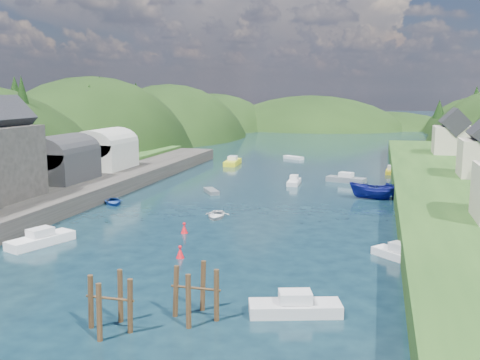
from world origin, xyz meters
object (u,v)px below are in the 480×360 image
(channel_buoy_far, at_px, (184,228))
(piling_cluster_far, at_px, (196,297))
(piling_cluster_near, at_px, (110,308))
(channel_buoy_near, at_px, (180,252))

(channel_buoy_far, bearing_deg, piling_cluster_far, -67.34)
(piling_cluster_near, height_order, piling_cluster_far, piling_cluster_near)
(piling_cluster_far, height_order, channel_buoy_far, piling_cluster_far)
(piling_cluster_near, xyz_separation_m, channel_buoy_near, (-1.04, 13.96, -0.91))
(channel_buoy_near, bearing_deg, piling_cluster_far, -64.40)
(piling_cluster_far, relative_size, channel_buoy_near, 3.52)
(piling_cluster_near, height_order, channel_buoy_far, piling_cluster_near)
(piling_cluster_near, relative_size, channel_buoy_far, 3.57)
(piling_cluster_far, height_order, channel_buoy_near, piling_cluster_far)
(piling_cluster_near, distance_m, channel_buoy_near, 14.03)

